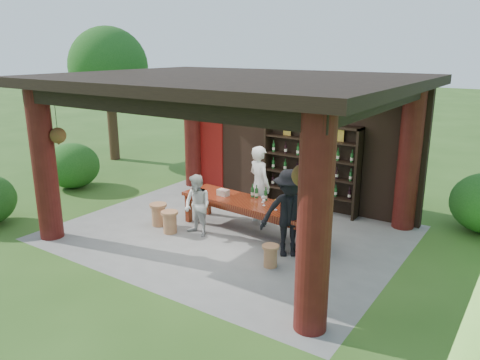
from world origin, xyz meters
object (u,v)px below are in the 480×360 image
Objects in this scene: stool_far_left at (159,214)px; host at (259,185)px; stool_near_left at (170,221)px; napkin_basket at (223,193)px; guest_woman at (197,206)px; guest_man at (289,213)px; tasting_table at (250,207)px; stool_near_right at (270,255)px; wine_shelf at (310,167)px.

stool_far_left is 0.28× the size of host.
napkin_basket is (0.75, 1.03, 0.55)m from stool_near_left.
napkin_basket is (0.15, 0.77, 0.13)m from guest_woman.
host is at bearing 105.00° from guest_man.
tasting_table is 1.18m from guest_woman.
guest_man is at bearing 4.56° from stool_far_left.
guest_man is at bearing 14.27° from guest_woman.
stool_near_right is 0.23× the size of host.
stool_near_left is (-1.90, -3.21, -0.86)m from wine_shelf.
tasting_table is at bearing 135.83° from stool_near_right.
guest_woman is 0.77× the size of guest_man.
stool_near_right is at bearing -76.01° from wine_shelf.
tasting_table reaches higher than stool_near_right.
stool_near_left is (-1.52, -1.00, -0.36)m from tasting_table.
host is at bearing 72.26° from guest_woman.
napkin_basket reaches higher than stool_near_left.
guest_woman is (-1.30, -2.95, -0.44)m from wine_shelf.
host is at bearing 105.56° from tasting_table.
guest_man is (2.18, 0.20, 0.20)m from guest_woman.
guest_woman is 0.79m from napkin_basket.
guest_man is (2.78, 0.46, 0.62)m from stool_near_left.
tasting_table is 1.87× the size of host.
guest_woman reaches higher than napkin_basket.
stool_far_left is 2.47m from host.
guest_woman is 5.32× the size of napkin_basket.
wine_shelf reaches higher than tasting_table.
guest_woman reaches higher than tasting_table.
stool_far_left is 3.38m from guest_man.
wine_shelf reaches higher than stool_near_right.
wine_shelf is at bearing 103.99° from stool_near_right.
stool_near_left is at bearing 75.62° from host.
host is 7.20× the size of napkin_basket.
stool_near_left is at bearing -146.67° from tasting_table.
stool_far_left is (-3.28, 0.39, 0.05)m from stool_near_right.
host is (-0.57, -1.52, -0.19)m from wine_shelf.
wine_shelf is 1.64m from host.
stool_near_left is 1.18× the size of stool_near_right.
stool_near_left is at bearing -20.13° from stool_far_left.
host is (-1.42, 1.89, 0.71)m from stool_near_right.
guest_woman is at bearing 86.91° from host.
tasting_table reaches higher than stool_far_left.
host reaches higher than guest_woman.
wine_shelf reaches higher than guest_man.
host is at bearing 38.85° from stool_far_left.
guest_man is at bearing 163.41° from host.
stool_near_right is 2.47m from host.
host is 1.91m from guest_man.
guest_man is at bearing -15.62° from napkin_basket.
host reaches higher than stool_near_left.
stool_near_right is at bearing -6.83° from stool_far_left.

